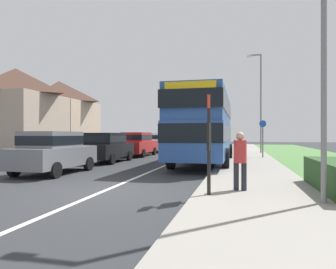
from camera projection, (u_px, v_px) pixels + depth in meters
ground_plane at (103, 191)px, 8.56m from camera, size 120.00×120.00×0.00m
lane_marking_centre at (168, 164)px, 16.34m from camera, size 0.14×60.00×0.01m
pavement_near_side at (250, 169)px, 13.43m from camera, size 3.20×68.00×0.12m
double_decker_bus at (205, 125)px, 16.52m from camera, size 2.80×10.15×3.70m
parked_car_grey at (53, 151)px, 12.43m from camera, size 1.96×4.03×1.72m
parked_car_black at (107, 146)px, 17.51m from camera, size 1.92×4.21×1.69m
parked_car_red at (137, 143)px, 22.48m from camera, size 1.95×4.54×1.75m
parked_car_white at (157, 142)px, 27.75m from camera, size 1.97×4.21×1.72m
pedestrian_at_stop at (240, 158)px, 8.07m from camera, size 0.34×0.34×1.67m
bus_stop_sign at (209, 137)px, 7.49m from camera, size 0.09×0.52×2.60m
cycle_route_sign at (263, 137)px, 19.67m from camera, size 0.44×0.08×2.52m
street_lamp_near at (319, 16)px, 6.63m from camera, size 1.14×0.20×7.29m
street_lamp_mid at (260, 97)px, 24.58m from camera, size 1.14×0.20×8.09m
house_terrace_far_side at (39, 113)px, 29.20m from camera, size 6.64×12.70×7.28m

